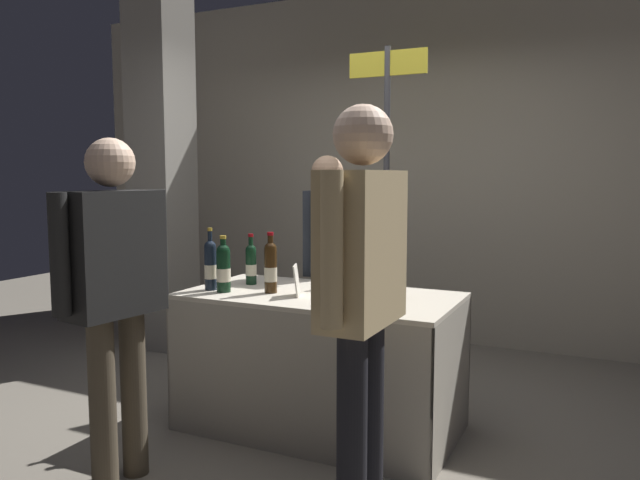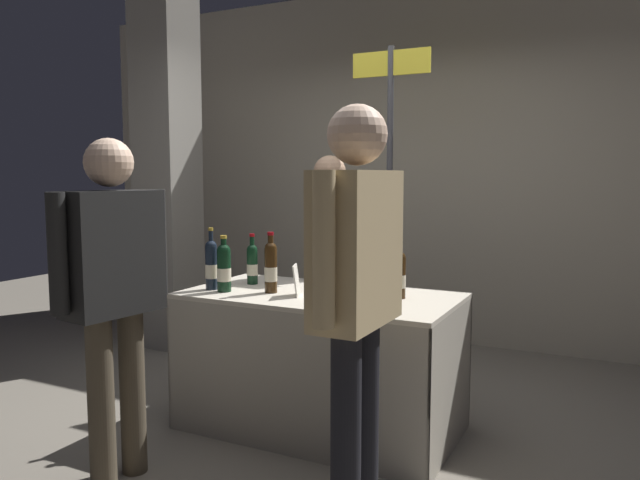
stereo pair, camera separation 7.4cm
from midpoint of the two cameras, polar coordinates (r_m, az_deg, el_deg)
ground_plane at (r=3.66m, az=0.60°, el=-16.98°), size 12.00×12.00×0.00m
back_partition at (r=5.41m, az=10.88°, el=6.85°), size 6.97×0.12×3.04m
concrete_pillar at (r=5.25m, az=-13.60°, el=6.62°), size 0.41×0.41×3.00m
tasting_table at (r=3.49m, az=0.61°, el=-8.81°), size 1.51×0.80×0.78m
featured_wine_bottle at (r=3.44m, az=-3.98°, el=-2.46°), size 0.07×0.07×0.34m
display_bottle_0 at (r=3.64m, az=3.24°, el=-2.06°), size 0.08×0.08×0.33m
display_bottle_1 at (r=3.58m, az=-9.47°, el=-2.22°), size 0.07×0.07×0.36m
display_bottle_2 at (r=3.07m, az=5.99°, el=-3.85°), size 0.07×0.07×0.31m
display_bottle_3 at (r=3.73m, az=-5.74°, el=-2.15°), size 0.07×0.07×0.31m
display_bottle_4 at (r=3.51m, az=-8.31°, el=-2.49°), size 0.08×0.08×0.32m
display_bottle_5 at (r=3.31m, az=8.00°, el=-3.13°), size 0.07×0.07×0.31m
wine_glass_near_vendor at (r=3.23m, az=2.18°, el=-4.00°), size 0.07×0.07×0.13m
brochure_stand at (r=3.36m, az=-1.57°, el=-3.76°), size 0.08×0.13×0.17m
vendor_presenter at (r=4.12m, az=1.41°, el=-0.97°), size 0.27×0.57×1.56m
taster_foreground_right at (r=2.96m, az=-17.99°, el=-3.42°), size 0.27×0.61×1.60m
taster_foreground_left at (r=2.41m, az=4.27°, el=-3.50°), size 0.23×0.64×1.70m
booth_signpost at (r=4.39m, az=6.96°, el=5.96°), size 0.57×0.04×2.32m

